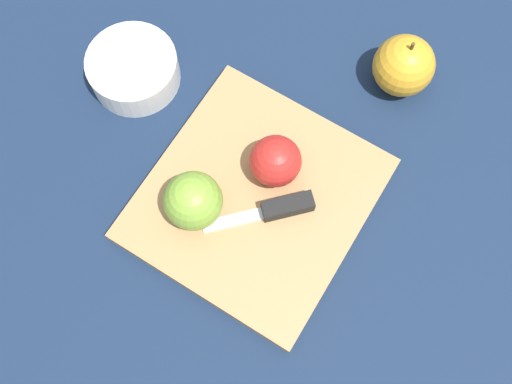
# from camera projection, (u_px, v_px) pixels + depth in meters

# --- Properties ---
(ground_plane) EXTENTS (4.00, 4.00, 0.00)m
(ground_plane) POSITION_uv_depth(u_px,v_px,m) (256.00, 202.00, 0.83)
(ground_plane) COLOR #14233D
(cutting_board) EXTENTS (0.35, 0.33, 0.02)m
(cutting_board) POSITION_uv_depth(u_px,v_px,m) (256.00, 199.00, 0.82)
(cutting_board) COLOR #A37A4C
(cutting_board) RESTS_ON ground_plane
(apple_half_left) EXTENTS (0.07, 0.07, 0.07)m
(apple_half_left) POSITION_uv_depth(u_px,v_px,m) (276.00, 161.00, 0.79)
(apple_half_left) COLOR red
(apple_half_left) RESTS_ON cutting_board
(apple_half_right) EXTENTS (0.08, 0.08, 0.08)m
(apple_half_right) POSITION_uv_depth(u_px,v_px,m) (193.00, 201.00, 0.77)
(apple_half_right) COLOR olive
(apple_half_right) RESTS_ON cutting_board
(knife) EXTENTS (0.11, 0.13, 0.02)m
(knife) POSITION_uv_depth(u_px,v_px,m) (283.00, 206.00, 0.80)
(knife) COLOR silver
(knife) RESTS_ON cutting_board
(apple_whole) EXTENTS (0.09, 0.09, 0.10)m
(apple_whole) POSITION_uv_depth(u_px,v_px,m) (404.00, 66.00, 0.85)
(apple_whole) COLOR gold
(apple_whole) RESTS_ON ground_plane
(bowl) EXTENTS (0.13, 0.13, 0.05)m
(bowl) POSITION_uv_depth(u_px,v_px,m) (133.00, 68.00, 0.87)
(bowl) COLOR silver
(bowl) RESTS_ON ground_plane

